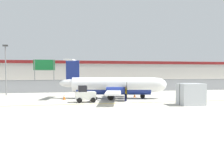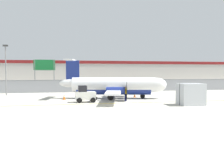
% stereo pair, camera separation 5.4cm
% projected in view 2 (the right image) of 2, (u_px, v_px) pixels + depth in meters
% --- Properties ---
extents(ground_plane, '(140.00, 140.00, 0.01)m').
position_uv_depth(ground_plane, '(117.00, 103.00, 26.87)').
color(ground_plane, '#B7B2A3').
extents(perimeter_fence, '(98.00, 0.10, 2.10)m').
position_uv_depth(perimeter_fence, '(97.00, 85.00, 42.47)').
color(perimeter_fence, gray).
rests_on(perimeter_fence, ground).
extents(parking_lot_strip, '(98.00, 17.00, 0.12)m').
position_uv_depth(parking_lot_strip, '(89.00, 87.00, 53.78)').
color(parking_lot_strip, '#38383A').
rests_on(parking_lot_strip, ground).
extents(background_building, '(91.00, 8.10, 6.50)m').
position_uv_depth(background_building, '(82.00, 73.00, 71.71)').
color(background_building, beige).
rests_on(background_building, ground).
extents(commuter_airplane, '(13.63, 15.93, 4.92)m').
position_uv_depth(commuter_airplane, '(115.00, 86.00, 31.74)').
color(commuter_airplane, white).
rests_on(commuter_airplane, ground).
extents(baggage_tug, '(2.35, 1.42, 1.88)m').
position_uv_depth(baggage_tug, '(85.00, 95.00, 27.78)').
color(baggage_tug, silver).
rests_on(baggage_tug, ground).
extents(ground_crew_worker, '(0.48, 0.48, 1.70)m').
position_uv_depth(ground_crew_worker, '(126.00, 93.00, 29.02)').
color(ground_crew_worker, '#191E4C').
rests_on(ground_crew_worker, ground).
extents(cargo_container, '(2.47, 2.09, 2.20)m').
position_uv_depth(cargo_container, '(191.00, 94.00, 25.49)').
color(cargo_container, '#B7BCC1').
rests_on(cargo_container, ground).
extents(traffic_cone_near_left, '(0.36, 0.36, 0.64)m').
position_uv_depth(traffic_cone_near_left, '(64.00, 97.00, 30.46)').
color(traffic_cone_near_left, orange).
rests_on(traffic_cone_near_left, ground).
extents(traffic_cone_near_right, '(0.36, 0.36, 0.64)m').
position_uv_depth(traffic_cone_near_right, '(135.00, 95.00, 33.27)').
color(traffic_cone_near_right, orange).
rests_on(traffic_cone_near_right, ground).
extents(parked_car_0, '(4.25, 2.10, 1.58)m').
position_uv_depth(parked_car_0, '(27.00, 85.00, 49.05)').
color(parked_car_0, silver).
rests_on(parked_car_0, parking_lot_strip).
extents(parked_car_1, '(4.21, 2.01, 1.58)m').
position_uv_depth(parked_car_1, '(67.00, 84.00, 51.35)').
color(parked_car_1, '#19662D').
rests_on(parked_car_1, parking_lot_strip).
extents(parked_car_2, '(4.27, 2.15, 1.58)m').
position_uv_depth(parked_car_2, '(105.00, 82.00, 60.02)').
color(parked_car_2, red).
rests_on(parked_car_2, parking_lot_strip).
extents(parked_car_3, '(4.24, 2.09, 1.58)m').
position_uv_depth(parked_car_3, '(133.00, 82.00, 61.56)').
color(parked_car_3, slate).
rests_on(parked_car_3, parking_lot_strip).
extents(apron_light_pole, '(0.70, 0.30, 7.27)m').
position_uv_depth(apron_light_pole, '(6.00, 66.00, 35.70)').
color(apron_light_pole, slate).
rests_on(apron_light_pole, ground).
extents(highway_sign, '(3.60, 0.14, 5.50)m').
position_uv_depth(highway_sign, '(44.00, 68.00, 42.76)').
color(highway_sign, slate).
rests_on(highway_sign, ground).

